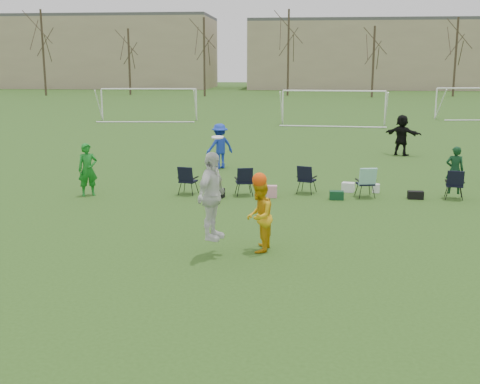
# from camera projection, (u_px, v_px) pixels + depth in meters

# --- Properties ---
(ground) EXTENTS (260.00, 260.00, 0.00)m
(ground) POSITION_uv_depth(u_px,v_px,m) (224.00, 274.00, 12.63)
(ground) COLOR #2C5019
(ground) RESTS_ON ground
(fielder_green_near) EXTENTS (0.77, 0.68, 1.76)m
(fielder_green_near) POSITION_uv_depth(u_px,v_px,m) (88.00, 170.00, 19.95)
(fielder_green_near) COLOR #14751F
(fielder_green_near) RESTS_ON ground
(fielder_blue) EXTENTS (1.39, 1.27, 1.88)m
(fielder_blue) POSITION_uv_depth(u_px,v_px,m) (220.00, 146.00, 25.19)
(fielder_blue) COLOR #1835B6
(fielder_blue) RESTS_ON ground
(fielder_black) EXTENTS (1.83, 1.49, 1.96)m
(fielder_black) POSITION_uv_depth(u_px,v_px,m) (402.00, 135.00, 28.71)
(fielder_black) COLOR black
(fielder_black) RESTS_ON ground
(center_contest) EXTENTS (1.83, 1.55, 2.77)m
(center_contest) POSITION_uv_depth(u_px,v_px,m) (233.00, 205.00, 13.75)
(center_contest) COLOR white
(center_contest) RESTS_ON ground
(sideline_setup) EXTENTS (9.48, 1.72, 1.71)m
(sideline_setup) POSITION_uv_depth(u_px,v_px,m) (332.00, 181.00, 19.96)
(sideline_setup) COLOR #0E361A
(sideline_setup) RESTS_ON ground
(goal_left) EXTENTS (7.39, 0.76, 2.46)m
(goal_left) POSITION_uv_depth(u_px,v_px,m) (149.00, 95.00, 46.26)
(goal_left) COLOR white
(goal_left) RESTS_ON ground
(goal_mid) EXTENTS (7.40, 0.63, 2.46)m
(goal_mid) POSITION_uv_depth(u_px,v_px,m) (334.00, 98.00, 43.00)
(goal_mid) COLOR white
(goal_mid) RESTS_ON ground
(tree_line) EXTENTS (110.28, 3.28, 11.40)m
(tree_line) POSITION_uv_depth(u_px,v_px,m) (290.00, 57.00, 79.52)
(tree_line) COLOR #382B21
(tree_line) RESTS_ON ground
(building_row) EXTENTS (126.00, 16.00, 13.00)m
(building_row) POSITION_uv_depth(u_px,v_px,m) (330.00, 53.00, 104.17)
(building_row) COLOR tan
(building_row) RESTS_ON ground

